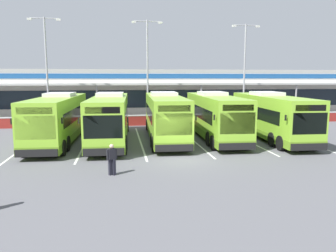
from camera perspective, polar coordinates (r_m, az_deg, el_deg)
ground_plane at (r=20.26m, az=2.18°, el=-5.70°), size 200.00×200.00×0.00m
terminal_building at (r=46.39m, az=-4.02°, el=6.04°), size 70.00×13.00×6.00m
red_barrier_wall at (r=34.28m, az=-2.33°, el=1.08°), size 60.00×0.40×1.10m
coach_bus_leftmost at (r=26.38m, az=-18.62°, el=1.12°), size 3.30×12.24×3.78m
coach_bus_left_centre at (r=25.68m, az=-10.11°, el=1.24°), size 3.30×12.24×3.78m
coach_bus_centre at (r=26.41m, az=-0.55°, el=1.57°), size 3.30×12.24×3.78m
coach_bus_right_centre at (r=27.16m, az=8.14°, el=1.68°), size 3.30×12.24×3.78m
coach_bus_rightmost at (r=28.02m, az=17.48°, el=1.58°), size 3.30×12.24×3.78m
bay_stripe_far_west at (r=26.66m, az=-23.25°, el=-2.93°), size 0.14×13.00×0.01m
bay_stripe_west at (r=25.91m, az=-14.22°, el=-2.82°), size 0.14×13.00×0.01m
bay_stripe_mid_west at (r=25.82m, az=-4.90°, el=-2.62°), size 0.14×13.00×0.01m
bay_stripe_centre at (r=26.42m, az=4.24°, el=-2.36°), size 0.14×13.00×0.01m
bay_stripe_mid_east at (r=27.64m, az=12.77°, el=-2.07°), size 0.14×13.00×0.01m
bay_stripe_east at (r=29.42m, az=20.42°, el=-1.76°), size 0.14×13.00×0.01m
pedestrian_near_bin at (r=16.92m, az=-9.80°, el=-5.62°), size 0.52×0.34×1.62m
lamp_post_west at (r=36.12m, az=-20.50°, el=10.05°), size 3.24×0.28×11.00m
lamp_post_centre at (r=35.76m, az=-3.62°, el=10.58°), size 3.24×0.28×11.00m
lamp_post_east at (r=39.33m, az=13.25°, el=10.18°), size 3.24×0.28×11.00m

